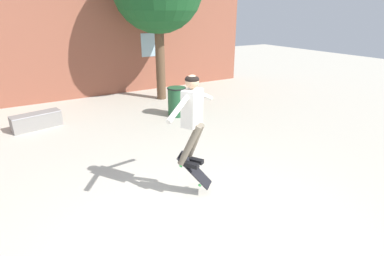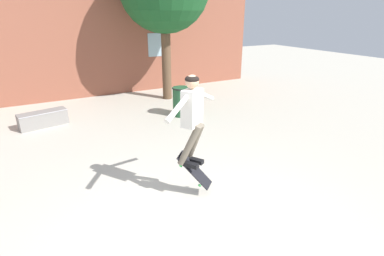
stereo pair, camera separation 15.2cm
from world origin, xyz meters
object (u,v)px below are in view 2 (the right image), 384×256
Objects in this scene: trash_bin at (182,101)px; skateboard_flipping at (195,171)px; skate_ledge at (43,119)px; skater at (192,113)px.

skateboard_flipping is (-1.77, -4.02, 0.03)m from trash_bin.
trash_bin is at bearing 95.68° from skateboard_flipping.
trash_bin is (3.85, -0.99, 0.25)m from skate_ledge.
trash_bin reaches higher than skateboard_flipping.
trash_bin is at bearing 124.23° from skater.
skate_ledge is at bearing 141.92° from skateboard_flipping.
skate_ledge is 5.56m from skater.
skater is at bearing -114.34° from trash_bin.
skater is at bearing -160.91° from skateboard_flipping.
skater is 2.19× the size of skateboard_flipping.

